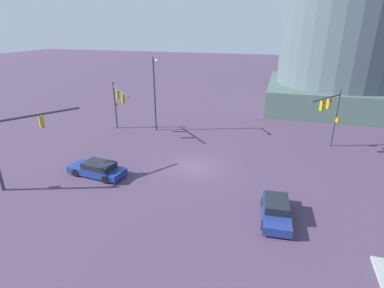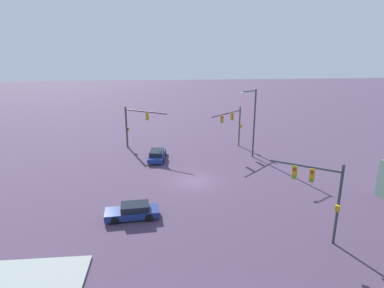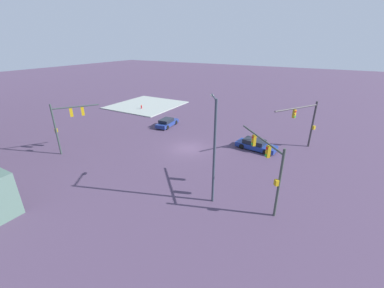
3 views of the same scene
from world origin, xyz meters
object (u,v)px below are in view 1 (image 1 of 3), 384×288
traffic_signal_near_corner (118,99)px  sedan_car_approaching (97,169)px  streetlamp_curved_arm (155,89)px  traffic_signal_opposite_side (15,138)px  traffic_signal_cross_street (331,110)px  sedan_car_waiting_far (276,210)px

traffic_signal_near_corner → sedan_car_approaching: bearing=-24.3°
traffic_signal_near_corner → streetlamp_curved_arm: (3.81, 1.65, 1.06)m
traffic_signal_opposite_side → traffic_signal_cross_street: traffic_signal_cross_street is taller
traffic_signal_near_corner → traffic_signal_cross_street: bearing=50.0°
sedan_car_approaching → traffic_signal_opposite_side: bearing=37.2°
streetlamp_curved_arm → sedan_car_waiting_far: streetlamp_curved_arm is taller
traffic_signal_near_corner → traffic_signal_opposite_side: traffic_signal_opposite_side is taller
traffic_signal_cross_street → streetlamp_curved_arm: streetlamp_curved_arm is taller
traffic_signal_near_corner → traffic_signal_opposite_side: (-1.23, -13.09, -0.02)m
traffic_signal_cross_street → sedan_car_waiting_far: (-4.30, -13.37, -3.45)m
traffic_signal_cross_street → sedan_car_approaching: 22.24m
traffic_signal_near_corner → streetlamp_curved_arm: 4.28m
traffic_signal_opposite_side → streetlamp_curved_arm: size_ratio=0.67×
streetlamp_curved_arm → sedan_car_waiting_far: (14.13, -13.72, -4.38)m
traffic_signal_cross_street → sedan_car_waiting_far: bearing=17.1°
traffic_signal_near_corner → streetlamp_curved_arm: streetlamp_curved_arm is taller
traffic_signal_near_corner → sedan_car_waiting_far: size_ratio=1.26×
traffic_signal_cross_street → streetlamp_curved_arm: (-18.43, 0.35, 0.93)m
traffic_signal_cross_street → sedan_car_waiting_far: size_ratio=1.35×
sedan_car_approaching → sedan_car_waiting_far: bearing=178.7°
traffic_signal_cross_street → sedan_car_approaching: bearing=-23.4°
traffic_signal_opposite_side → sedan_car_approaching: (4.75, 2.87, -3.30)m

